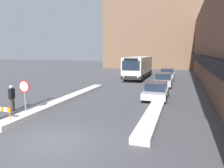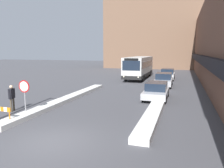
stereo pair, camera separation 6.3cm
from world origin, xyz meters
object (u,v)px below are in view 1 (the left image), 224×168
(parked_car_back, at_px, (167,74))
(stop_sign, at_px, (24,90))
(city_bus, at_px, (139,67))
(parked_car_front, at_px, (156,90))
(parked_car_middle, at_px, (163,80))
(construction_barricade, at_px, (3,112))
(pedestrian, at_px, (12,96))

(parked_car_back, xyz_separation_m, stop_sign, (-7.17, -20.78, 0.85))
(city_bus, distance_m, parked_car_back, 4.22)
(city_bus, distance_m, parked_car_front, 14.08)
(stop_sign, bearing_deg, parked_car_middle, 63.83)
(city_bus, distance_m, construction_barricade, 22.72)
(city_bus, bearing_deg, parked_car_back, -0.30)
(construction_barricade, bearing_deg, parked_car_middle, 65.82)
(parked_car_middle, height_order, construction_barricade, parked_car_middle)
(city_bus, height_order, stop_sign, city_bus)
(city_bus, distance_m, pedestrian, 20.74)
(stop_sign, bearing_deg, parked_car_back, 70.96)
(parked_car_front, distance_m, pedestrian, 11.04)
(city_bus, relative_size, pedestrian, 5.88)
(parked_car_back, relative_size, pedestrian, 2.48)
(stop_sign, relative_size, construction_barricade, 2.02)
(parked_car_back, bearing_deg, stop_sign, -109.04)
(pedestrian, bearing_deg, parked_car_back, 144.58)
(city_bus, relative_size, construction_barricade, 9.39)
(pedestrian, distance_m, construction_barricade, 2.68)
(parked_car_front, relative_size, parked_car_back, 0.97)
(pedestrian, bearing_deg, parked_car_middle, 136.04)
(parked_car_back, relative_size, construction_barricade, 3.97)
(stop_sign, bearing_deg, parked_car_front, 45.76)
(parked_car_front, height_order, parked_car_back, parked_car_back)
(pedestrian, bearing_deg, construction_barricade, 19.80)
(parked_car_back, xyz_separation_m, pedestrian, (-8.70, -20.19, 0.30))
(parked_car_middle, distance_m, stop_sign, 16.28)
(parked_car_back, height_order, pedestrian, pedestrian)
(city_bus, bearing_deg, construction_barricade, -98.09)
(parked_car_middle, bearing_deg, pedestrian, -121.86)
(parked_car_front, xyz_separation_m, parked_car_middle, (0.00, 7.23, 0.03))
(city_bus, relative_size, parked_car_back, 2.37)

